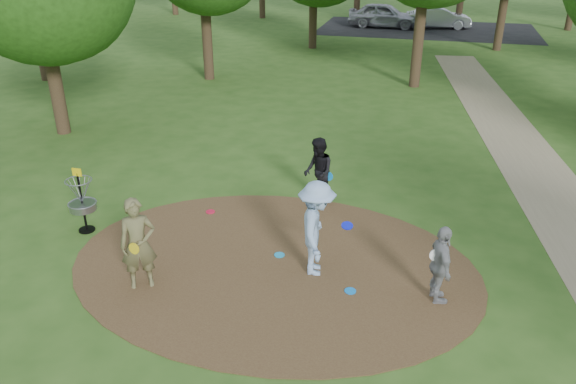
# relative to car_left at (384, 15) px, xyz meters

# --- Properties ---
(ground) EXTENTS (100.00, 100.00, 0.00)m
(ground) POSITION_rel_car_left_xyz_m (0.87, -29.97, -0.80)
(ground) COLOR #2D5119
(ground) RESTS_ON ground
(dirt_clearing) EXTENTS (8.40, 8.40, 0.02)m
(dirt_clearing) POSITION_rel_car_left_xyz_m (0.87, -29.97, -0.79)
(dirt_clearing) COLOR #47301C
(dirt_clearing) RESTS_ON ground
(parking_lot) EXTENTS (14.00, 8.00, 0.01)m
(parking_lot) POSITION_rel_car_left_xyz_m (2.87, 0.03, -0.80)
(parking_lot) COLOR black
(parking_lot) RESTS_ON ground
(player_observer_with_disc) EXTENTS (0.80, 0.72, 1.84)m
(player_observer_with_disc) POSITION_rel_car_left_xyz_m (-1.36, -31.29, 0.12)
(player_observer_with_disc) COLOR brown
(player_observer_with_disc) RESTS_ON ground
(player_throwing_with_disc) EXTENTS (1.21, 1.38, 1.96)m
(player_throwing_with_disc) POSITION_rel_car_left_xyz_m (1.75, -29.99, 0.18)
(player_throwing_with_disc) COLOR #98B8E3
(player_throwing_with_disc) RESTS_ON ground
(player_walking_with_disc) EXTENTS (0.94, 1.03, 1.71)m
(player_walking_with_disc) POSITION_rel_car_left_xyz_m (1.16, -26.99, 0.05)
(player_walking_with_disc) COLOR black
(player_walking_with_disc) RESTS_ON ground
(player_waiting_with_disc) EXTENTS (0.64, 0.98, 1.55)m
(player_waiting_with_disc) POSITION_rel_car_left_xyz_m (4.12, -30.37, -0.03)
(player_waiting_with_disc) COLOR gray
(player_waiting_with_disc) RESTS_ON ground
(disc_ground_cyan) EXTENTS (0.22, 0.22, 0.02)m
(disc_ground_cyan) POSITION_rel_car_left_xyz_m (0.90, -29.62, -0.77)
(disc_ground_cyan) COLOR #1995CD
(disc_ground_cyan) RESTS_ON dirt_clearing
(disc_ground_blue) EXTENTS (0.22, 0.22, 0.02)m
(disc_ground_blue) POSITION_rel_car_left_xyz_m (2.54, -30.51, -0.77)
(disc_ground_blue) COLOR #0D7CE3
(disc_ground_blue) RESTS_ON dirt_clearing
(disc_ground_red) EXTENTS (0.22, 0.22, 0.02)m
(disc_ground_red) POSITION_rel_car_left_xyz_m (-1.23, -28.14, -0.77)
(disc_ground_red) COLOR red
(disc_ground_red) RESTS_ON dirt_clearing
(car_left) EXTENTS (4.74, 1.98, 1.60)m
(car_left) POSITION_rel_car_left_xyz_m (0.00, 0.00, 0.00)
(car_left) COLOR #9C9DA3
(car_left) RESTS_ON ground
(car_right) EXTENTS (4.36, 2.18, 1.37)m
(car_right) POSITION_rel_car_left_xyz_m (3.56, 0.54, -0.12)
(car_right) COLOR #A9ACB1
(car_right) RESTS_ON ground
(disc_golf_basket) EXTENTS (0.63, 0.63, 1.54)m
(disc_golf_basket) POSITION_rel_car_left_xyz_m (-3.63, -29.67, 0.07)
(disc_golf_basket) COLOR black
(disc_golf_basket) RESTS_ON ground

